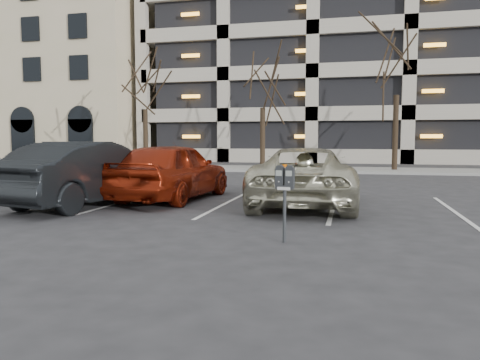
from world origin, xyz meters
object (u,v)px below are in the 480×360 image
object	(u,v)px
tree_b	(263,70)
tree_c	(398,47)
suv_silver	(305,176)
car_dark	(90,174)
tree_a	(144,73)
car_red	(172,171)
parking_meter	(285,185)

from	to	relation	value
tree_b	tree_c	distance (m)	7.05
suv_silver	car_dark	bearing A→B (deg)	10.88
tree_a	car_dark	size ratio (longest dim) A/B	1.53
suv_silver	car_red	world-z (taller)	car_red
suv_silver	car_dark	xyz separation A→B (m)	(-5.37, -1.30, 0.08)
car_red	tree_b	bearing A→B (deg)	-85.73
tree_b	parking_meter	world-z (taller)	tree_b
suv_silver	tree_a	bearing A→B (deg)	-54.34
parking_meter	car_red	bearing A→B (deg)	139.21
tree_c	tree_a	bearing A→B (deg)	180.00
tree_a	tree_b	world-z (taller)	tree_a
tree_c	car_dark	bearing A→B (deg)	-120.49
tree_c	car_dark	size ratio (longest dim) A/B	1.77
tree_a	parking_meter	world-z (taller)	tree_a
tree_a	suv_silver	size ratio (longest dim) A/B	1.40
car_red	tree_c	bearing A→B (deg)	-113.47
suv_silver	car_dark	size ratio (longest dim) A/B	1.10
tree_b	parking_meter	xyz separation A→B (m)	(3.77, -17.97, -4.54)
parking_meter	suv_silver	xyz separation A→B (m)	(-0.10, 4.48, -0.22)
tree_b	suv_silver	xyz separation A→B (m)	(3.67, -13.49, -4.75)
parking_meter	suv_silver	world-z (taller)	suv_silver
tree_b	car_red	size ratio (longest dim) A/B	1.59
parking_meter	tree_b	bearing A→B (deg)	111.84
tree_c	parking_meter	xyz separation A→B (m)	(-3.23, -17.97, -5.41)
car_red	suv_silver	bearing A→B (deg)	-178.66
tree_a	tree_c	world-z (taller)	tree_c
car_red	car_dark	xyz separation A→B (m)	(-1.65, -1.50, 0.01)
parking_meter	car_red	size ratio (longest dim) A/B	0.26
tree_b	car_red	xyz separation A→B (m)	(-0.06, -13.28, -4.68)
parking_meter	suv_silver	distance (m)	4.49
tree_c	car_red	world-z (taller)	tree_c
tree_a	car_dark	xyz separation A→B (m)	(5.30, -14.78, -4.69)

